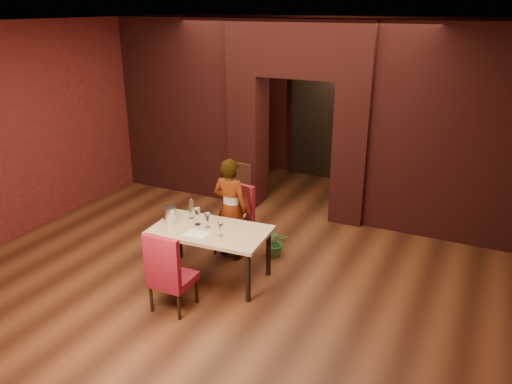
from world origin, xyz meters
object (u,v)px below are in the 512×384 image
dining_table (211,253)px  wine_glass_b (208,220)px  wine_glass_a (197,217)px  potted_plant (275,243)px  water_bottle (191,209)px  wine_glass_c (221,229)px  wine_bucket (170,215)px  chair_far (233,221)px  person_seated (231,208)px  chair_near (173,270)px

dining_table → wine_glass_b: size_ratio=7.48×
wine_glass_a → potted_plant: size_ratio=0.56×
wine_glass_a → water_bottle: water_bottle is taller
wine_glass_c → wine_bucket: wine_bucket is taller
dining_table → chair_far: bearing=92.1°
dining_table → person_seated: (-0.06, 0.66, 0.38)m
chair_near → wine_glass_b: 0.88m
person_seated → chair_far: bearing=-76.3°
wine_glass_a → potted_plant: wine_glass_a is taller
wine_glass_a → wine_bucket: (-0.36, -0.10, -0.01)m
wine_glass_b → person_seated: bearing=91.0°
person_seated → wine_bucket: bearing=56.8°
person_seated → wine_bucket: 0.88m
person_seated → potted_plant: person_seated is taller
chair_near → wine_bucket: (-0.54, 0.74, 0.31)m
chair_near → wine_glass_b: (-0.02, 0.82, 0.30)m
wine_bucket → potted_plant: wine_bucket is taller
dining_table → wine_glass_b: wine_glass_b is taller
chair_far → potted_plant: chair_far is taller
wine_glass_c → wine_bucket: 0.80m
chair_far → wine_glass_a: chair_far is taller
person_seated → wine_glass_c: person_seated is taller
chair_far → water_bottle: bearing=-110.2°
wine_bucket → potted_plant: (1.08, 0.98, -0.60)m
chair_far → potted_plant: bearing=26.4°
chair_near → wine_glass_c: 0.79m
wine_glass_b → potted_plant: bearing=58.3°
potted_plant → wine_glass_a: bearing=-129.4°
chair_far → water_bottle: chair_far is taller
chair_near → dining_table: bearing=-93.4°
potted_plant → wine_glass_b: bearing=-121.7°
person_seated → potted_plant: (0.57, 0.27, -0.53)m
wine_glass_b → water_bottle: size_ratio=0.72×
chair_far → chair_near: (0.05, -1.55, 0.00)m
person_seated → wine_bucket: size_ratio=6.76×
chair_near → potted_plant: (0.54, 1.73, -0.30)m
chair_far → wine_glass_c: (0.30, -0.86, 0.29)m
dining_table → wine_glass_b: bearing=145.7°
wine_glass_a → wine_glass_c: (0.44, -0.16, -0.02)m
dining_table → water_bottle: size_ratio=5.41×
wine_bucket → person_seated: bearing=54.0°
wine_glass_a → wine_bucket: 0.37m
chair_far → wine_glass_c: chair_far is taller
chair_far → wine_glass_a: (-0.14, -0.71, 0.31)m
person_seated → water_bottle: size_ratio=5.28×
wine_glass_b → wine_glass_a: bearing=173.0°
wine_glass_c → wine_bucket: bearing=175.9°
person_seated → wine_glass_a: (-0.16, -0.61, 0.08)m
wine_glass_a → wine_bucket: bearing=-164.4°
wine_glass_b → wine_bucket: wine_bucket is taller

